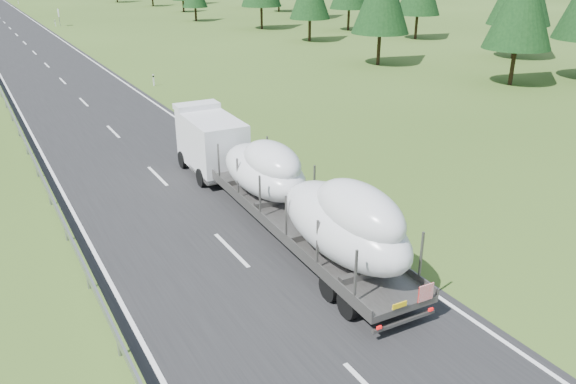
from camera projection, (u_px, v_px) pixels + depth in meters
ground at (231, 250)px, 21.52m from camera, size 400.00×400.00×0.00m
highway_sign at (59, 14)px, 87.87m from camera, size 0.08×0.90×2.60m
boat_truck at (280, 183)px, 22.56m from camera, size 3.03×17.77×3.82m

